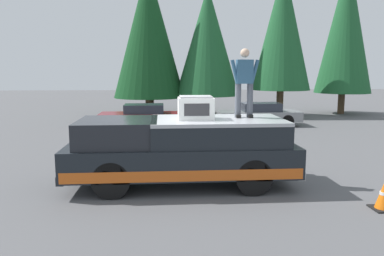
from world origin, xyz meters
The scene contains 11 objects.
ground_plane centered at (0.00, 0.00, 0.00)m, with size 90.00×90.00×0.00m, color #565659.
pickup_truck centered at (-0.09, -0.01, 0.87)m, with size 2.01×5.54×1.65m.
compressor_unit centered at (-0.14, -0.35, 1.93)m, with size 0.65×0.84×0.56m.
person_on_truck_bed centered at (0.10, -1.57, 2.55)m, with size 0.29×0.72×1.69m.
parked_car_grey centered at (9.82, -4.47, 0.58)m, with size 1.64×4.10×1.16m.
parked_car_maroon centered at (9.42, 1.41, 0.58)m, with size 1.64×4.10×1.16m.
traffic_cone centered at (-2.07, -4.04, 0.29)m, with size 0.47×0.47×0.62m.
conifer_far_left centered at (14.64, -11.10, 5.52)m, with size 3.50×3.50×9.71m.
conifer_left centered at (13.72, -6.75, 5.27)m, with size 3.50×3.50×8.97m.
conifer_center_left centered at (14.64, -2.37, 4.54)m, with size 3.96×3.96×7.87m.
conifer_center_right centered at (15.23, 1.25, 5.14)m, with size 4.46×4.46×9.21m.
Camera 1 is at (-9.23, 0.44, 2.83)m, focal length 35.79 mm.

